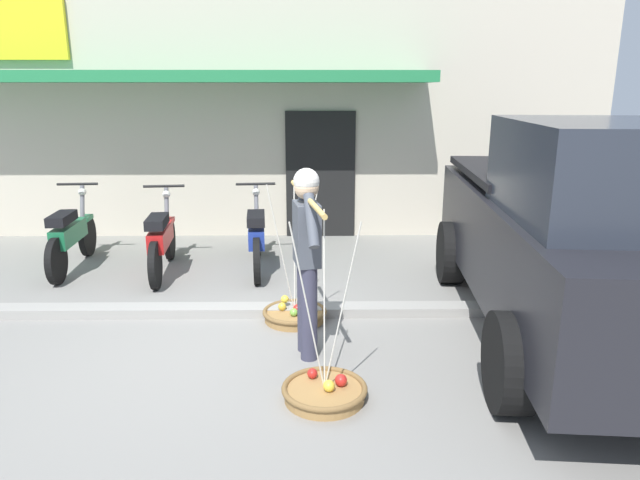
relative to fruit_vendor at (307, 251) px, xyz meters
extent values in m
plane|color=gray|center=(-0.55, 0.23, -0.98)|extent=(90.00, 90.00, 0.00)
cube|color=gray|center=(-0.55, 0.93, -0.93)|extent=(20.00, 0.24, 0.10)
cylinder|color=#38384C|center=(-0.02, 0.09, -0.55)|extent=(0.15, 0.15, 0.86)
cylinder|color=#38384C|center=(0.02, -0.09, -0.55)|extent=(0.15, 0.15, 0.86)
cube|color=#474C56|center=(0.00, 0.00, 0.15)|extent=(0.26, 0.37, 0.54)
sphere|color=#E0B78E|center=(0.00, 0.00, 0.56)|extent=(0.21, 0.21, 0.21)
sphere|color=silver|center=(0.00, 0.00, 0.61)|extent=(0.22, 0.22, 0.22)
cylinder|color=#474C56|center=(-0.04, 0.24, 0.32)|extent=(0.15, 0.35, 0.43)
cylinder|color=#474C56|center=(0.04, -0.24, 0.32)|extent=(0.15, 0.35, 0.43)
cylinder|color=tan|center=(0.00, 0.00, 0.47)|extent=(0.32, 1.57, 0.04)
cylinder|color=#9E7542|center=(-0.14, 0.78, -0.93)|extent=(0.62, 0.62, 0.09)
torus|color=brown|center=(-0.14, 0.78, -0.88)|extent=(0.67, 0.67, 0.05)
sphere|color=gold|center=(-0.27, 0.83, -0.84)|extent=(0.09, 0.09, 0.09)
sphere|color=gold|center=(-0.03, 0.68, -0.84)|extent=(0.09, 0.09, 0.09)
sphere|color=red|center=(-0.11, 0.75, -0.84)|extent=(0.09, 0.09, 0.09)
sphere|color=#75B445|center=(-0.14, 0.67, -0.85)|extent=(0.08, 0.08, 0.08)
sphere|color=#73B244|center=(-0.09, 0.81, -0.84)|extent=(0.09, 0.09, 0.09)
sphere|color=yellow|center=(-0.25, 0.91, -0.79)|extent=(0.08, 0.08, 0.08)
cylinder|color=silver|center=(-0.14, 0.92, -0.21)|extent=(0.01, 0.30, 1.36)
cylinder|color=silver|center=(-0.26, 0.71, -0.21)|extent=(0.26, 0.16, 1.36)
cylinder|color=silver|center=(-0.02, 0.71, -0.21)|extent=(0.26, 0.16, 1.36)
cylinder|color=#9E7542|center=(0.14, -0.78, -0.93)|extent=(0.62, 0.62, 0.09)
torus|color=brown|center=(0.14, -0.78, -0.88)|extent=(0.67, 0.67, 0.05)
sphere|color=red|center=(0.05, -0.61, -0.85)|extent=(0.08, 0.08, 0.08)
sphere|color=red|center=(0.27, -0.74, -0.84)|extent=(0.10, 0.10, 0.10)
sphere|color=yellow|center=(0.17, -0.82, -0.84)|extent=(0.09, 0.09, 0.09)
cylinder|color=silver|center=(0.14, -0.64, -0.21)|extent=(0.01, 0.30, 1.36)
cylinder|color=silver|center=(0.02, -0.85, -0.21)|extent=(0.26, 0.16, 1.36)
cylinder|color=silver|center=(0.26, -0.85, -0.21)|extent=(0.26, 0.16, 1.36)
cylinder|color=black|center=(-3.19, 3.20, -0.69)|extent=(0.12, 0.58, 0.58)
cylinder|color=black|center=(-3.09, 1.96, -0.69)|extent=(0.12, 0.58, 0.58)
cube|color=#19663D|center=(-3.19, 3.20, -0.43)|extent=(0.16, 0.29, 0.06)
cube|color=#19663D|center=(-3.13, 2.48, -0.47)|extent=(0.27, 0.91, 0.24)
cube|color=black|center=(-3.12, 2.30, -0.23)|extent=(0.26, 0.58, 0.12)
cylinder|color=slate|center=(-3.18, 3.10, -0.30)|extent=(0.08, 0.30, 0.76)
cylinder|color=black|center=(-3.17, 3.02, 0.09)|extent=(0.54, 0.08, 0.04)
sphere|color=silver|center=(-3.19, 3.18, -0.05)|extent=(0.11, 0.11, 0.11)
cylinder|color=black|center=(-1.96, 3.01, -0.69)|extent=(0.14, 0.59, 0.58)
cylinder|color=black|center=(-1.84, 1.78, -0.69)|extent=(0.14, 0.59, 0.58)
cube|color=red|center=(-1.96, 3.01, -0.43)|extent=(0.17, 0.29, 0.06)
cube|color=red|center=(-1.89, 2.29, -0.47)|extent=(0.29, 0.92, 0.24)
cube|color=black|center=(-1.87, 2.12, -0.23)|extent=(0.28, 0.58, 0.12)
cylinder|color=slate|center=(-1.95, 2.91, -0.30)|extent=(0.09, 0.30, 0.76)
cylinder|color=black|center=(-1.95, 2.83, 0.09)|extent=(0.54, 0.09, 0.04)
sphere|color=silver|center=(-1.96, 2.99, -0.05)|extent=(0.11, 0.11, 0.11)
cylinder|color=black|center=(-0.75, 3.18, -0.69)|extent=(0.13, 0.58, 0.58)
cylinder|color=black|center=(-0.64, 1.94, -0.69)|extent=(0.13, 0.58, 0.58)
cube|color=navy|center=(-0.75, 3.18, -0.43)|extent=(0.16, 0.29, 0.06)
cube|color=navy|center=(-0.68, 2.46, -0.47)|extent=(0.28, 0.91, 0.24)
cube|color=black|center=(-0.67, 2.28, -0.23)|extent=(0.27, 0.58, 0.12)
cylinder|color=slate|center=(-0.74, 3.08, -0.30)|extent=(0.09, 0.30, 0.76)
cylinder|color=black|center=(-0.73, 3.00, 0.09)|extent=(0.54, 0.08, 0.04)
sphere|color=silver|center=(-0.75, 3.16, -0.05)|extent=(0.11, 0.11, 0.11)
cube|color=black|center=(2.57, 0.44, -0.12)|extent=(2.29, 4.85, 0.96)
cube|color=#282D38|center=(2.50, -0.38, 0.74)|extent=(1.90, 2.02, 0.76)
cube|color=black|center=(2.67, 1.50, 0.46)|extent=(2.00, 2.50, 0.08)
cylinder|color=black|center=(1.50, -0.93, -0.60)|extent=(0.32, 0.78, 0.76)
cylinder|color=black|center=(3.65, 1.81, -0.60)|extent=(0.32, 0.78, 0.76)
cylinder|color=black|center=(1.75, 1.98, -0.60)|extent=(0.32, 0.78, 0.76)
cube|color=beige|center=(-1.78, 6.81, 1.12)|extent=(13.00, 5.00, 4.20)
cube|color=#237F47|center=(-1.78, 3.81, 1.52)|extent=(7.15, 1.00, 0.16)
cube|color=black|center=(0.17, 4.29, 0.02)|extent=(1.10, 0.06, 2.00)
camera|label=1|loc=(0.06, -4.72, 1.36)|focal=31.86mm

